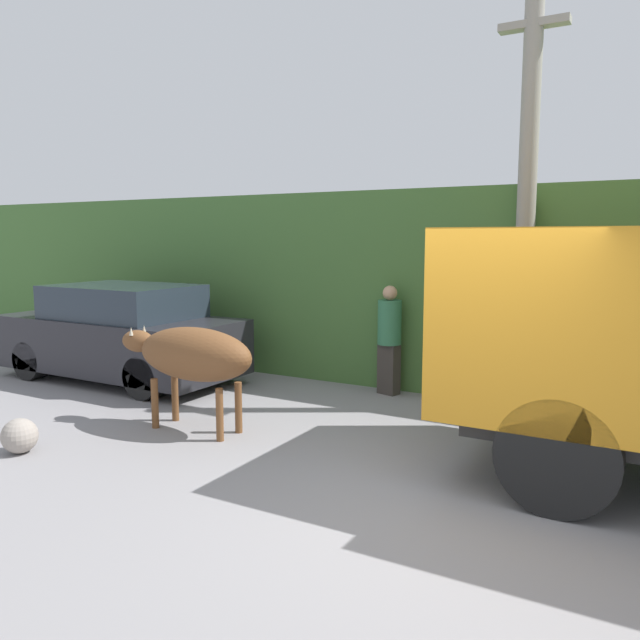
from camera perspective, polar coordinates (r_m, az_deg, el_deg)
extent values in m
plane|color=gray|center=(5.90, 10.41, -16.79)|extent=(60.00, 60.00, 0.00)
cube|color=#426B33|center=(11.78, 21.19, 2.96)|extent=(32.00, 5.21, 3.15)
cube|color=#C6B793|center=(12.42, -1.65, 2.99)|extent=(5.88, 2.40, 2.86)
cube|color=#4C4742|center=(12.39, -1.68, 9.96)|extent=(6.18, 2.70, 0.16)
cube|color=orange|center=(6.76, 21.82, 0.15)|extent=(2.19, 2.44, 1.80)
cube|color=#232D38|center=(6.96, 12.82, 3.38)|extent=(0.04, 2.08, 0.63)
cylinder|color=black|center=(6.05, 21.07, -11.13)|extent=(1.07, 0.54, 1.07)
ellipsoid|color=brown|center=(7.92, -11.38, -3.07)|extent=(1.69, 0.67, 0.67)
ellipsoid|color=brown|center=(8.56, -16.29, -1.86)|extent=(0.50, 0.29, 0.29)
cone|color=#B7AD93|center=(8.46, -16.88, -0.99)|extent=(0.06, 0.06, 0.11)
cone|color=#B7AD93|center=(8.62, -15.78, -0.80)|extent=(0.06, 0.06, 0.11)
cylinder|color=brown|center=(8.28, -14.86, -7.37)|extent=(0.09, 0.09, 0.64)
cylinder|color=brown|center=(8.54, -13.12, -6.86)|extent=(0.09, 0.09, 0.64)
cylinder|color=brown|center=(7.60, -9.16, -8.55)|extent=(0.09, 0.09, 0.64)
cylinder|color=brown|center=(7.88, -7.46, -7.94)|extent=(0.09, 0.09, 0.64)
cube|color=#232328|center=(11.17, -17.78, -2.02)|extent=(4.28, 1.82, 0.89)
cube|color=#232D38|center=(11.00, -17.55, 1.64)|extent=(2.36, 1.67, 0.55)
cylinder|color=black|center=(11.77, -24.86, -3.36)|extent=(0.66, 0.29, 0.66)
cylinder|color=black|center=(9.76, -15.71, -5.08)|extent=(0.66, 0.29, 0.66)
cube|color=#38332D|center=(9.75, 6.31, -4.48)|extent=(0.35, 0.27, 0.78)
cylinder|color=#33724C|center=(9.62, 6.38, -0.21)|extent=(0.44, 0.44, 0.68)
sphere|color=tan|center=(9.57, 6.42, 2.47)|extent=(0.22, 0.22, 0.22)
cylinder|color=gray|center=(9.02, 18.37, 10.50)|extent=(0.25, 0.25, 5.88)
cube|color=gray|center=(9.41, 18.99, 24.19)|extent=(0.90, 0.20, 0.10)
sphere|color=gray|center=(7.91, -25.77, -9.51)|extent=(0.40, 0.40, 0.40)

